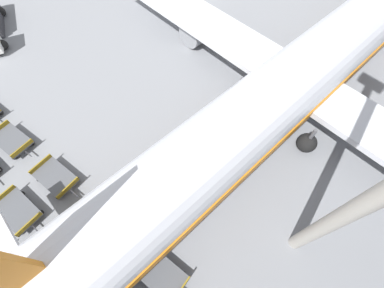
{
  "coord_description": "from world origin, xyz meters",
  "views": [
    {
      "loc": [
        20.87,
        -20.23,
        15.52
      ],
      "look_at": [
        14.62,
        -14.62,
        1.57
      ],
      "focal_mm": 24.0,
      "sensor_mm": 36.0,
      "label": 1
    }
  ],
  "objects_px": {
    "baggage_dolly_row_mid_b_col_b": "(12,141)",
    "baggage_dolly_row_mid_b_col_d": "(100,221)",
    "baggage_dolly_row_mid_a_col_d": "(66,257)",
    "baggage_dolly_row_mid_b_col_c": "(56,177)",
    "baggage_dolly_row_mid_a_col_c": "(18,211)",
    "baggage_dolly_row_mid_b_col_e": "(160,274)",
    "airplane": "(313,66)"
  },
  "relations": [
    {
      "from": "baggage_dolly_row_mid_a_col_c",
      "to": "baggage_dolly_row_mid_b_col_e",
      "type": "relative_size",
      "value": 1.0
    },
    {
      "from": "airplane",
      "to": "baggage_dolly_row_mid_b_col_c",
      "type": "relative_size",
      "value": 13.44
    },
    {
      "from": "baggage_dolly_row_mid_b_col_e",
      "to": "airplane",
      "type": "bearing_deg",
      "value": 99.59
    },
    {
      "from": "baggage_dolly_row_mid_b_col_b",
      "to": "baggage_dolly_row_mid_b_col_d",
      "type": "height_order",
      "value": "same"
    },
    {
      "from": "airplane",
      "to": "baggage_dolly_row_mid_b_col_b",
      "type": "distance_m",
      "value": 21.5
    },
    {
      "from": "baggage_dolly_row_mid_b_col_c",
      "to": "baggage_dolly_row_mid_a_col_c",
      "type": "bearing_deg",
      "value": -79.4
    },
    {
      "from": "airplane",
      "to": "baggage_dolly_row_mid_b_col_e",
      "type": "relative_size",
      "value": 13.44
    },
    {
      "from": "baggage_dolly_row_mid_b_col_d",
      "to": "baggage_dolly_row_mid_b_col_b",
      "type": "bearing_deg",
      "value": -169.7
    },
    {
      "from": "airplane",
      "to": "baggage_dolly_row_mid_a_col_d",
      "type": "xyz_separation_m",
      "value": [
        -1.3,
        -19.31,
        -2.61
      ]
    },
    {
      "from": "baggage_dolly_row_mid_b_col_c",
      "to": "baggage_dolly_row_mid_b_col_e",
      "type": "xyz_separation_m",
      "value": [
        8.72,
        1.53,
        0.0
      ]
    },
    {
      "from": "airplane",
      "to": "baggage_dolly_row_mid_b_col_b",
      "type": "xyz_separation_m",
      "value": [
        -10.59,
        -18.52,
        -2.61
      ]
    },
    {
      "from": "baggage_dolly_row_mid_a_col_c",
      "to": "baggage_dolly_row_mid_b_col_d",
      "type": "bearing_deg",
      "value": 41.16
    },
    {
      "from": "baggage_dolly_row_mid_b_col_c",
      "to": "baggage_dolly_row_mid_b_col_e",
      "type": "relative_size",
      "value": 1.0
    },
    {
      "from": "baggage_dolly_row_mid_b_col_b",
      "to": "baggage_dolly_row_mid_a_col_d",
      "type": "bearing_deg",
      "value": -4.85
    },
    {
      "from": "airplane",
      "to": "baggage_dolly_row_mid_a_col_c",
      "type": "height_order",
      "value": "airplane"
    },
    {
      "from": "airplane",
      "to": "baggage_dolly_row_mid_b_col_d",
      "type": "height_order",
      "value": "airplane"
    },
    {
      "from": "baggage_dolly_row_mid_a_col_d",
      "to": "baggage_dolly_row_mid_b_col_c",
      "type": "xyz_separation_m",
      "value": [
        -4.72,
        1.75,
        0.0
      ]
    },
    {
      "from": "baggage_dolly_row_mid_b_col_c",
      "to": "airplane",
      "type": "bearing_deg",
      "value": 71.08
    },
    {
      "from": "baggage_dolly_row_mid_a_col_c",
      "to": "baggage_dolly_row_mid_b_col_e",
      "type": "distance_m",
      "value": 9.23
    },
    {
      "from": "baggage_dolly_row_mid_a_col_c",
      "to": "baggage_dolly_row_mid_b_col_b",
      "type": "xyz_separation_m",
      "value": [
        -5.07,
        1.7,
        0.0
      ]
    },
    {
      "from": "baggage_dolly_row_mid_a_col_c",
      "to": "baggage_dolly_row_mid_b_col_e",
      "type": "height_order",
      "value": "same"
    },
    {
      "from": "baggage_dolly_row_mid_a_col_d",
      "to": "baggage_dolly_row_mid_b_col_c",
      "type": "height_order",
      "value": "same"
    },
    {
      "from": "baggage_dolly_row_mid_a_col_c",
      "to": "baggage_dolly_row_mid_b_col_d",
      "type": "distance_m",
      "value": 5.03
    },
    {
      "from": "baggage_dolly_row_mid_b_col_e",
      "to": "baggage_dolly_row_mid_a_col_d",
      "type": "bearing_deg",
      "value": -140.68
    },
    {
      "from": "airplane",
      "to": "baggage_dolly_row_mid_b_col_c",
      "type": "bearing_deg",
      "value": -108.92
    },
    {
      "from": "baggage_dolly_row_mid_b_col_b",
      "to": "baggage_dolly_row_mid_b_col_e",
      "type": "distance_m",
      "value": 13.53
    },
    {
      "from": "baggage_dolly_row_mid_b_col_c",
      "to": "baggage_dolly_row_mid_b_col_d",
      "type": "xyz_separation_m",
      "value": [
        4.28,
        0.65,
        0.0
      ]
    },
    {
      "from": "airplane",
      "to": "baggage_dolly_row_mid_b_col_e",
      "type": "xyz_separation_m",
      "value": [
        2.71,
        -16.03,
        -2.61
      ]
    },
    {
      "from": "baggage_dolly_row_mid_a_col_d",
      "to": "baggage_dolly_row_mid_a_col_c",
      "type": "bearing_deg",
      "value": -167.79
    },
    {
      "from": "baggage_dolly_row_mid_a_col_d",
      "to": "baggage_dolly_row_mid_b_col_d",
      "type": "distance_m",
      "value": 2.44
    },
    {
      "from": "baggage_dolly_row_mid_a_col_c",
      "to": "baggage_dolly_row_mid_a_col_d",
      "type": "xyz_separation_m",
      "value": [
        4.22,
        0.91,
        0.0
      ]
    },
    {
      "from": "baggage_dolly_row_mid_a_col_d",
      "to": "baggage_dolly_row_mid_b_col_e",
      "type": "relative_size",
      "value": 0.99
    }
  ]
}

